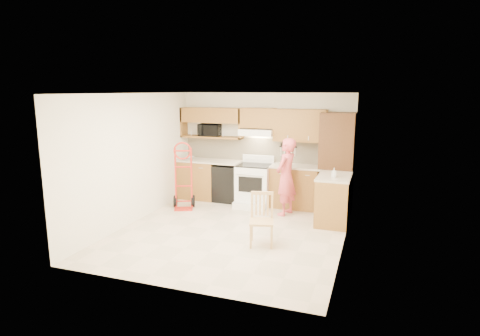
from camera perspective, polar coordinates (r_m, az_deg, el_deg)
The scene contains 28 objects.
floor at distance 7.40m, azimuth -1.29°, elevation -9.18°, with size 4.00×4.50×0.02m, color #BFAF92.
ceiling at distance 6.94m, azimuth -1.38°, elevation 10.74°, with size 4.00×4.50×0.02m, color white.
wall_back at distance 9.18m, azimuth 3.62°, elevation 2.92°, with size 4.00×0.02×2.50m, color white.
wall_front at distance 5.06m, azimuth -10.36°, elevation -4.04°, with size 4.00×0.02×2.50m, color white.
wall_left at distance 7.98m, azimuth -14.99°, elevation 1.32°, with size 0.02×4.50×2.50m, color white.
wall_right at distance 6.64m, azimuth 15.14°, elevation -0.62°, with size 0.02×4.50×2.50m, color white.
backsplash at distance 9.16m, azimuth 3.57°, elevation 2.59°, with size 3.92×0.03×0.55m, color beige.
lower_cab_left at distance 9.57m, azimuth -5.92°, elevation -1.64°, with size 0.90×0.60×0.90m, color #996127.
dishwasher at distance 9.29m, azimuth -1.72°, elevation -2.14°, with size 0.60×0.60×0.85m, color black.
lower_cab_right at distance 8.85m, azimuth 8.20°, elevation -2.76°, with size 1.14×0.60×0.90m, color #996127.
countertop_left at distance 9.36m, azimuth -4.31°, elevation 1.02°, with size 1.50×0.63×0.04m, color beige.
countertop_right at distance 8.75m, azimuth 8.28°, elevation 0.23°, with size 1.14×0.63×0.04m, color beige.
cab_return_right at distance 7.96m, azimuth 13.25°, elevation -4.52°, with size 0.60×1.00×0.90m, color #996127.
countertop_return at distance 7.85m, azimuth 13.40°, elevation -1.21°, with size 0.63×1.00×0.04m, color beige.
pantry_tall at distance 8.61m, azimuth 13.66°, elevation 0.74°, with size 0.70×0.60×2.10m, color #522B17.
upper_cab_left at distance 9.36m, azimuth -4.08°, elevation 7.57°, with size 1.50×0.33×0.34m, color #996127.
upper_shelf_mw at distance 9.40m, azimuth -4.04°, elevation 4.46°, with size 1.50×0.33×0.04m, color #996127.
upper_cab_center at distance 8.97m, azimuth 2.62°, elevation 7.18°, with size 0.76×0.33×0.44m, color #996127.
upper_cab_right at distance 8.76m, azimuth 8.61°, elevation 6.05°, with size 1.14×0.33×0.70m, color #996127.
range_hood at distance 8.94m, azimuth 2.49°, elevation 5.17°, with size 0.76×0.46×0.14m, color white.
knife_strip at distance 9.00m, azimuth 6.90°, elevation 2.63°, with size 0.40×0.05×0.29m, color black, non-canonical shape.
microwave at distance 9.41m, azimuth -4.35°, elevation 5.45°, with size 0.51×0.35×0.28m, color black.
range at distance 8.86m, azimuth 1.97°, elevation -1.98°, with size 0.74×0.98×1.09m, color white, non-canonical shape.
person at distance 8.22m, azimuth 6.61°, elevation -1.27°, with size 0.58×0.38×1.60m, color #D85058.
hand_truck at distance 8.71m, azimuth -8.15°, elevation -1.56°, with size 0.52×0.48×1.32m, color red, non-canonical shape.
dining_chair at distance 6.67m, azimuth 3.11°, elevation -7.42°, with size 0.39×0.43×0.88m, color tan, non-canonical shape.
soap_bottle at distance 7.70m, azimuth 13.33°, elevation -0.63°, with size 0.08×0.08×0.18m, color white.
bowl at distance 9.57m, azimuth -7.25°, elevation 1.48°, with size 0.22×0.22×0.05m, color white.
Camera 1 is at (2.43, -6.50, 2.56)m, focal length 29.75 mm.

